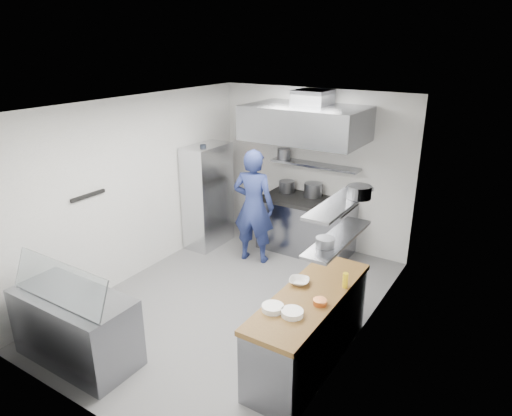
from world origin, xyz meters
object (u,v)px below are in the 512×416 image
Objects in this scene: wire_rack at (208,196)px; chef at (254,206)px; gas_range at (306,226)px; display_case at (76,327)px.

chef is at bearing -6.38° from wire_rack.
gas_range is 1.07× the size of display_case.
display_case is at bearing -78.37° from wire_rack.
display_case is at bearing 72.11° from chef.
wire_rack is at bearing 101.63° from display_case.
gas_range is 1.12m from chef.
display_case is (-0.35, -3.29, -0.54)m from chef.
wire_rack is (-1.63, -0.69, 0.48)m from gas_range.
gas_range is 1.83m from wire_rack.
chef reaches higher than wire_rack.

